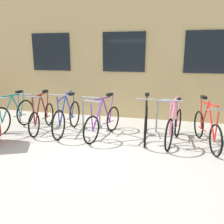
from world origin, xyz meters
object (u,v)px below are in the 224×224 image
bicycle_black (146,122)px  bicycle_teal (14,115)px  bicycle_pink (174,126)px  bicycle_red (206,129)px  bicycle_maroon (42,116)px  bicycle_blue (67,117)px  bicycle_purple (103,122)px

bicycle_black → bicycle_teal: bearing=-177.5°
bicycle_pink → bicycle_black: bearing=168.6°
bicycle_red → bicycle_maroon: size_ratio=1.04×
bicycle_blue → bicycle_black: bicycle_blue is taller
bicycle_purple → bicycle_black: (1.04, 0.12, 0.02)m
bicycle_teal → bicycle_purple: bearing=0.8°
bicycle_red → bicycle_blue: bearing=178.4°
bicycle_red → bicycle_maroon: (-4.11, 0.11, -0.01)m
bicycle_maroon → bicycle_teal: bicycle_maroon is taller
bicycle_black → bicycle_blue: bearing=-179.0°
bicycle_red → bicycle_pink: bearing=-179.9°
bicycle_purple → bicycle_black: bicycle_black is taller
bicycle_purple → bicycle_blue: bearing=175.1°
bicycle_blue → bicycle_teal: bicycle_blue is taller
bicycle_black → bicycle_teal: size_ratio=1.02×
bicycle_maroon → bicycle_blue: 0.73m
bicycle_teal → bicycle_pink: bearing=0.3°
bicycle_black → bicycle_pink: (0.65, -0.13, -0.00)m
bicycle_purple → bicycle_blue: bicycle_blue is taller
bicycle_red → bicycle_black: bearing=174.5°
bicycle_blue → bicycle_maroon: bearing=179.0°
bicycle_maroon → bicycle_pink: bearing=-1.8°
bicycle_blue → bicycle_black: bearing=1.0°
bicycle_blue → bicycle_teal: 1.51m
bicycle_black → bicycle_teal: (-3.53, -0.15, 0.00)m
bicycle_red → bicycle_black: (-1.36, 0.13, 0.02)m
bicycle_purple → bicycle_maroon: bicycle_purple is taller
bicycle_black → bicycle_pink: bicycle_pink is taller
bicycle_red → bicycle_pink: bicycle_pink is taller
bicycle_purple → bicycle_blue: size_ratio=0.93×
bicycle_red → bicycle_purple: bearing=179.8°
bicycle_red → bicycle_purple: 2.39m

